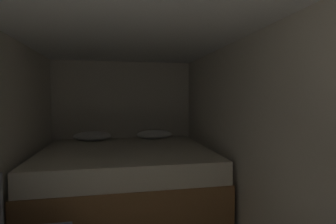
% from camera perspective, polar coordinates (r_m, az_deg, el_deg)
% --- Properties ---
extents(wall_back, '(2.46, 0.05, 2.04)m').
position_cam_1_polar(wall_back, '(4.66, -9.68, -1.78)').
color(wall_back, beige).
rests_on(wall_back, ground).
extents(wall_right, '(0.05, 4.92, 2.04)m').
position_cam_1_polar(wall_right, '(2.57, 20.24, -5.85)').
color(wall_right, beige).
rests_on(wall_right, ground).
extents(ceiling_slab, '(2.46, 4.92, 0.05)m').
position_cam_1_polar(ceiling_slab, '(2.26, -8.12, 19.91)').
color(ceiling_slab, white).
rests_on(ceiling_slab, wall_left).
extents(bed, '(2.24, 2.00, 0.87)m').
position_cam_1_polar(bed, '(3.73, -9.13, -13.21)').
color(bed, olive).
rests_on(bed, ground).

